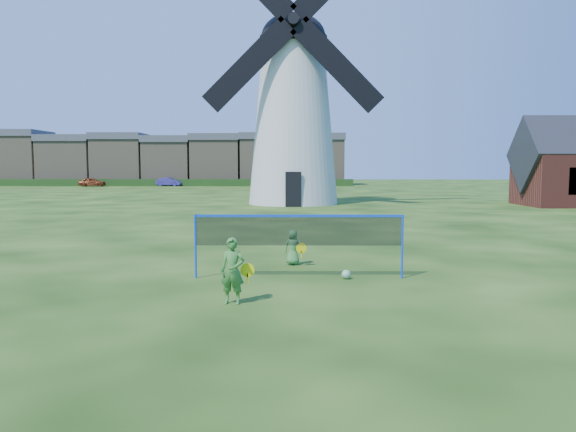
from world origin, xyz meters
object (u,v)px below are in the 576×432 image
(player_girl, at_px, (233,271))
(player_boy, at_px, (293,247))
(badminton_net, at_px, (299,232))
(car_right, at_px, (169,182))
(play_ball, at_px, (346,274))
(car_left, at_px, (92,182))
(windmill, at_px, (293,110))

(player_girl, relative_size, player_boy, 1.35)
(badminton_net, distance_m, player_girl, 2.90)
(player_boy, distance_m, car_right, 66.10)
(play_ball, xyz_separation_m, car_left, (-29.33, 63.83, 0.51))
(badminton_net, relative_size, player_boy, 5.19)
(player_girl, height_order, player_boy, player_girl)
(windmill, distance_m, player_boy, 26.25)
(car_right, bearing_deg, car_left, 110.82)
(car_right, bearing_deg, player_boy, -153.48)
(player_girl, height_order, car_right, player_girl)
(car_right, bearing_deg, windmill, -144.14)
(player_boy, relative_size, play_ball, 4.42)
(car_left, bearing_deg, car_right, -83.96)
(play_ball, bearing_deg, windmill, 92.57)
(player_boy, bearing_deg, car_left, -53.45)
(player_boy, height_order, car_right, car_right)
(badminton_net, height_order, player_boy, badminton_net)
(windmill, xyz_separation_m, car_right, (-17.69, 38.24, -6.25))
(windmill, distance_m, badminton_net, 27.88)
(windmill, bearing_deg, badminton_net, -89.82)
(play_ball, bearing_deg, player_girl, -135.36)
(player_girl, xyz_separation_m, player_boy, (1.20, 4.36, -0.17))
(play_ball, relative_size, car_left, 0.06)
(player_boy, bearing_deg, windmill, -77.93)
(play_ball, bearing_deg, car_right, 106.08)
(player_girl, distance_m, car_right, 70.02)
(windmill, relative_size, player_girl, 14.32)
(windmill, distance_m, play_ball, 28.23)
(play_ball, distance_m, car_left, 70.25)
(player_boy, bearing_deg, play_ball, 135.69)
(player_boy, bearing_deg, car_right, -62.35)
(badminton_net, bearing_deg, car_right, 105.17)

